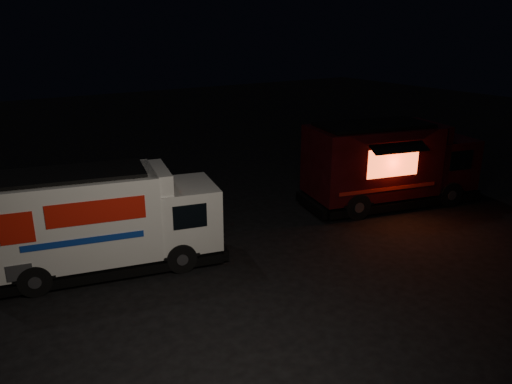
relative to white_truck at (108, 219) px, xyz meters
name	(u,v)px	position (x,y,z in m)	size (l,w,h in m)	color
ground	(246,280)	(2.73, -2.73, -1.43)	(80.00, 80.00, 0.00)	black
white_truck	(108,219)	(0.00, 0.00, 0.00)	(6.30, 2.15, 2.85)	silver
red_truck	(391,163)	(10.56, -0.47, 0.13)	(6.71, 2.47, 3.12)	#35090E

